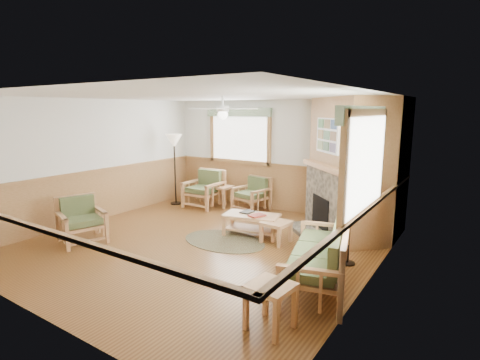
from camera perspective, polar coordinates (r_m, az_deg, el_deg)
The scene contains 24 objects.
floor at distance 7.09m, azimuth -5.91°, elevation -9.77°, with size 6.00×6.00×0.01m, color brown.
ceiling at distance 6.65m, azimuth -6.36°, elevation 12.64°, with size 6.00×6.00×0.01m, color white.
wall_back at distance 9.23m, azimuth 5.80°, elevation 3.69°, with size 6.00×0.02×2.70m, color silver.
wall_front at distance 4.87m, azimuth -29.21°, elevation -3.95°, with size 6.00×0.02×2.70m, color silver.
wall_left at distance 8.93m, azimuth -21.19°, elevation 2.79°, with size 0.02×6.00×2.70m, color silver.
wall_right at distance 5.39m, azimuth 19.39°, elevation -1.88°, with size 0.02×6.00×2.70m, color silver.
wainscot at distance 6.92m, azimuth -5.99°, elevation -5.45°, with size 6.00×6.00×1.10m, color #9A6D3F, non-canonical shape.
fireplace at distance 7.58m, azimuth 16.25°, elevation 1.79°, with size 2.20×2.20×2.70m, color #9A6D3F, non-canonical shape.
window_back at distance 9.68m, azimuth -0.06°, elevation 11.07°, with size 1.90×0.16×1.50m, color white, non-canonical shape.
window_right at distance 5.09m, azimuth 19.21°, elevation 10.84°, with size 0.16×1.90×1.50m, color white, non-canonical shape.
ceiling_fan at distance 6.70m, azimuth -2.66°, elevation 12.34°, with size 1.24×1.24×0.36m, color white, non-canonical shape.
sofa at distance 5.52m, azimuth 11.88°, elevation -10.94°, with size 0.80×1.96×0.90m, color tan, non-canonical shape.
armchair_back_left at distance 9.62m, azimuth -5.54°, elevation -1.36°, with size 0.83×0.83×0.93m, color tan, non-canonical shape.
armchair_back_right at distance 9.24m, azimuth 1.74°, elevation -2.18°, with size 0.73×0.73×0.82m, color tan, non-canonical shape.
armchair_left at distance 7.64m, azimuth -22.97°, elevation -5.66°, with size 0.76×0.76×0.85m, color tan, non-canonical shape.
coffee_table at distance 7.46m, azimuth 1.78°, elevation -6.86°, with size 1.08×0.54×0.43m, color tan, non-canonical shape.
end_table_chairs at distance 9.65m, azimuth -2.75°, elevation -2.49°, with size 0.48×0.46×0.54m, color tan, non-canonical shape.
end_table_sofa at distance 4.49m, azimuth 4.66°, elevation -18.65°, with size 0.48×0.46×0.54m, color tan, non-canonical shape.
footstool at distance 7.11m, azimuth 5.50°, elevation -7.91°, with size 0.47×0.47×0.41m, color tan, non-canonical shape.
braided_rug at distance 7.22m, azimuth -2.43°, elevation -9.25°, with size 1.67×1.67×0.01m, color #4D462F.
floor_lamp_left at distance 9.92m, azimuth -9.88°, elevation 1.61°, with size 0.42×0.42×1.86m, color black, non-canonical shape.
floor_lamp_right at distance 6.22m, azimuth 16.42°, elevation -5.71°, with size 0.35×0.35×1.51m, color black, non-canonical shape.
book_red at distance 7.28m, azimuth 2.60°, elevation -5.30°, with size 0.22×0.30×0.03m, color maroon.
book_dark at distance 7.53m, azimuth 1.10°, elevation -4.79°, with size 0.20×0.27×0.03m, color #272721.
Camera 1 is at (4.23, -5.12, 2.46)m, focal length 28.00 mm.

